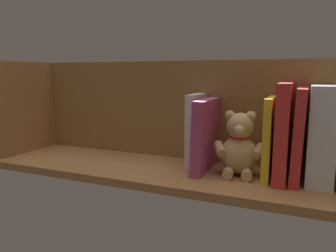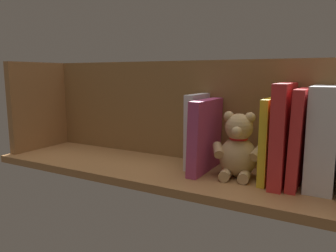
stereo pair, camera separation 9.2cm
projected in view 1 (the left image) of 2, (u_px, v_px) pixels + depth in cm
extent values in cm
cube|color=#9E6B3D|center=(168.00, 171.00, 94.04)|extent=(111.43, 29.52, 2.20)
cube|color=olive|center=(184.00, 110.00, 102.71)|extent=(111.43, 1.50, 30.99)
cube|color=#9E6B3D|center=(26.00, 107.00, 112.33)|extent=(2.40, 23.52, 30.99)
cube|color=silver|center=(321.00, 135.00, 79.88)|extent=(6.24, 14.89, 24.28)
cube|color=red|center=(299.00, 135.00, 81.34)|extent=(3.00, 16.46, 23.65)
cube|color=red|center=(283.00, 132.00, 82.24)|extent=(3.19, 17.39, 24.84)
cube|color=yellow|center=(270.00, 137.00, 84.72)|extent=(1.92, 15.51, 21.08)
ellipsoid|color=tan|center=(239.00, 155.00, 87.36)|extent=(11.07, 10.16, 10.51)
sphere|color=tan|center=(240.00, 126.00, 86.08)|extent=(7.23, 7.23, 7.23)
sphere|color=tan|center=(251.00, 116.00, 84.91)|extent=(2.79, 2.79, 2.79)
sphere|color=tan|center=(230.00, 116.00, 86.37)|extent=(2.79, 2.79, 2.79)
sphere|color=#DBB77F|center=(239.00, 130.00, 83.25)|extent=(2.79, 2.79, 2.79)
cylinder|color=tan|center=(258.00, 151.00, 84.47)|extent=(3.52, 5.58, 3.89)
cylinder|color=tan|center=(220.00, 148.00, 87.16)|extent=(4.57, 5.72, 3.89)
cylinder|color=tan|center=(247.00, 175.00, 83.10)|extent=(3.28, 4.27, 2.79)
cylinder|color=tan|center=(228.00, 173.00, 84.37)|extent=(3.28, 4.27, 2.79)
torus|color=red|center=(240.00, 137.00, 86.54)|extent=(5.38, 5.38, 0.82)
cube|color=#B23F72|center=(206.00, 135.00, 90.47)|extent=(3.61, 17.67, 20.16)
cube|color=silver|center=(196.00, 130.00, 94.33)|extent=(2.78, 12.17, 21.29)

